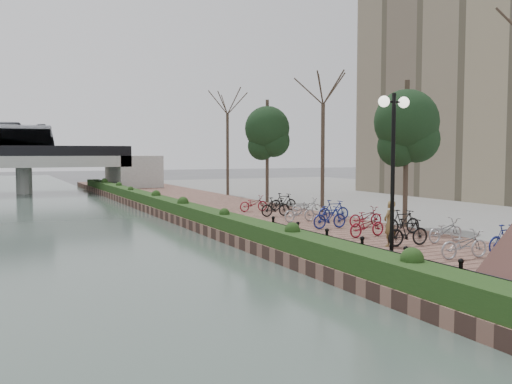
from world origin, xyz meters
TOP-DOWN VIEW (x-y plane):
  - ground at (0.00, 0.00)m, footprint 220.00×220.00m
  - promenade at (4.00, 17.50)m, footprint 8.00×75.00m
  - inland_pavement at (20.00, 17.50)m, footprint 24.00×75.00m
  - hedge at (0.60, 20.00)m, footprint 1.10×56.00m
  - chain_fence at (1.40, 2.00)m, footprint 0.10×14.10m
  - lamppost at (1.71, 1.99)m, footprint 1.02×0.32m
  - pedestrian at (4.00, 4.98)m, footprint 0.69×0.57m
  - bicycle_parking at (5.49, 9.88)m, footprint 2.40×17.32m
  - street_trees at (8.00, 12.68)m, footprint 3.20×37.12m

SIDE VIEW (x-z plane):
  - ground at x=0.00m, z-range 0.00..0.00m
  - promenade at x=4.00m, z-range 0.00..0.50m
  - inland_pavement at x=20.00m, z-range 0.00..0.50m
  - hedge at x=0.60m, z-range 0.50..1.10m
  - chain_fence at x=1.40m, z-range 0.50..1.20m
  - bicycle_parking at x=5.49m, z-range 0.47..1.47m
  - pedestrian at x=4.00m, z-range 0.50..2.13m
  - street_trees at x=8.00m, z-range 0.29..7.09m
  - lamppost at x=1.71m, z-range 1.59..6.60m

